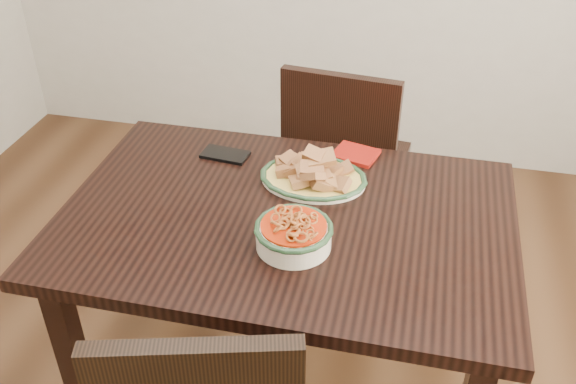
% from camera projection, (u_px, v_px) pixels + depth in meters
% --- Properties ---
extents(dining_table, '(1.22, 0.81, 0.75)m').
position_uv_depth(dining_table, '(286.00, 242.00, 1.78)').
color(dining_table, black).
rests_on(dining_table, ground).
extents(chair_far, '(0.46, 0.46, 0.89)m').
position_uv_depth(chair_far, '(344.00, 158.00, 2.44)').
color(chair_far, black).
rests_on(chair_far, ground).
extents(fish_plate, '(0.30, 0.24, 0.11)m').
position_uv_depth(fish_plate, '(314.00, 169.00, 1.83)').
color(fish_plate, beige).
rests_on(fish_plate, dining_table).
extents(noodle_bowl, '(0.20, 0.20, 0.08)m').
position_uv_depth(noodle_bowl, '(294.00, 232.00, 1.59)').
color(noodle_bowl, beige).
rests_on(noodle_bowl, dining_table).
extents(smartphone, '(0.15, 0.09, 0.01)m').
position_uv_depth(smartphone, '(225.00, 155.00, 1.97)').
color(smartphone, black).
rests_on(smartphone, dining_table).
extents(napkin, '(0.15, 0.14, 0.01)m').
position_uv_depth(napkin, '(356.00, 154.00, 1.97)').
color(napkin, maroon).
rests_on(napkin, dining_table).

